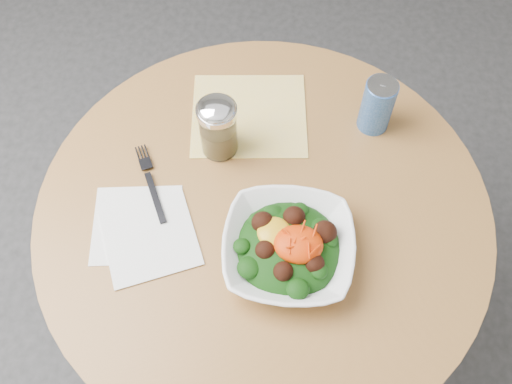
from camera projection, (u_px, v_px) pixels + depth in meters
The scene contains 8 objects.
ground at pixel (261, 323), 1.77m from camera, with size 6.00×6.00×0.00m, color #2B2B2E.
table at pixel (262, 249), 1.29m from camera, with size 0.90×0.90×0.75m.
cloth_napkin at pixel (249, 115), 1.23m from camera, with size 0.25×0.23×0.00m, color #E7B00C.
paper_napkins at pixel (143, 231), 1.09m from camera, with size 0.24×0.23×0.00m.
salad_bowl at pixel (288, 248), 1.04m from camera, with size 0.24×0.24×0.09m.
fork at pixel (150, 180), 1.15m from camera, with size 0.10×0.18×0.00m.
spice_shaker at pixel (218, 128), 1.13m from camera, with size 0.08×0.08×0.14m.
beverage_can at pixel (377, 105), 1.17m from camera, with size 0.07×0.07×0.13m.
Camera 1 is at (0.03, -0.54, 1.73)m, focal length 40.00 mm.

